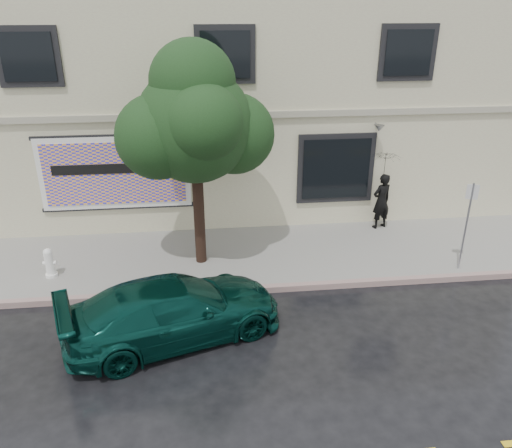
{
  "coord_description": "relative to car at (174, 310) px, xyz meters",
  "views": [
    {
      "loc": [
        -0.73,
        -8.86,
        6.5
      ],
      "look_at": [
        0.51,
        2.2,
        1.5
      ],
      "focal_mm": 35.0,
      "sensor_mm": 36.0,
      "label": 1
    }
  ],
  "objects": [
    {
      "name": "ground",
      "position": [
        1.45,
        0.06,
        -0.66
      ],
      "size": [
        90.0,
        90.0,
        0.0
      ],
      "primitive_type": "plane",
      "color": "black",
      "rests_on": "ground"
    },
    {
      "name": "sidewalk",
      "position": [
        1.45,
        3.31,
        -0.58
      ],
      "size": [
        20.0,
        3.5,
        0.15
      ],
      "primitive_type": "cube",
      "color": "gray",
      "rests_on": "ground"
    },
    {
      "name": "curb",
      "position": [
        1.45,
        1.56,
        -0.58
      ],
      "size": [
        20.0,
        0.18,
        0.16
      ],
      "primitive_type": "cube",
      "color": "gray",
      "rests_on": "ground"
    },
    {
      "name": "building",
      "position": [
        1.45,
        9.06,
        2.84
      ],
      "size": [
        20.0,
        8.12,
        7.0
      ],
      "color": "beige",
      "rests_on": "ground"
    },
    {
      "name": "billboard",
      "position": [
        -1.75,
        4.98,
        1.4
      ],
      "size": [
        4.3,
        0.16,
        2.2
      ],
      "color": "white",
      "rests_on": "ground"
    },
    {
      "name": "car",
      "position": [
        0.0,
        0.0,
        0.0
      ],
      "size": [
        4.89,
        3.29,
        1.31
      ],
      "primitive_type": "imported",
      "rotation": [
        0.0,
        0.0,
        1.89
      ],
      "color": "#08342D",
      "rests_on": "ground"
    },
    {
      "name": "pedestrian",
      "position": [
        6.01,
        4.62,
        0.35
      ],
      "size": [
        0.73,
        0.6,
        1.71
      ],
      "primitive_type": "imported",
      "rotation": [
        0.0,
        0.0,
        3.5
      ],
      "color": "black",
      "rests_on": "sidewalk"
    },
    {
      "name": "umbrella",
      "position": [
        6.01,
        4.62,
        1.55
      ],
      "size": [
        1.12,
        1.12,
        0.69
      ],
      "primitive_type": "imported",
      "rotation": [
        0.0,
        0.0,
        0.23
      ],
      "color": "black",
      "rests_on": "pedestrian"
    },
    {
      "name": "street_tree",
      "position": [
        0.58,
        3.05,
        3.13
      ],
      "size": [
        2.78,
        2.78,
        5.05
      ],
      "color": "black",
      "rests_on": "sidewalk"
    },
    {
      "name": "fire_hydrant",
      "position": [
        -3.18,
        2.64,
        -0.13
      ],
      "size": [
        0.32,
        0.3,
        0.77
      ],
      "rotation": [
        0.0,
        0.0,
        -0.41
      ],
      "color": "white",
      "rests_on": "sidewalk"
    },
    {
      "name": "sign_pole",
      "position": [
        7.21,
        1.89,
        0.92
      ],
      "size": [
        0.28,
        0.11,
        2.34
      ],
      "rotation": [
        0.0,
        0.0,
        -0.34
      ],
      "color": "#9C9DA5",
      "rests_on": "sidewalk"
    }
  ]
}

